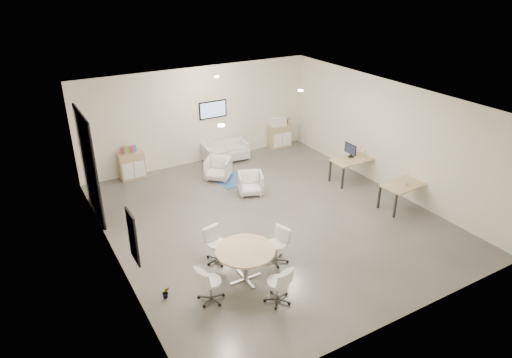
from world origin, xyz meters
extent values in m
cube|color=#4C4A45|center=(0.00, 0.00, -0.40)|extent=(8.00, 9.00, 0.80)
cube|color=white|center=(0.00, 0.00, 3.60)|extent=(8.00, 9.00, 0.80)
cube|color=silver|center=(0.00, 4.90, 1.60)|extent=(8.00, 0.80, 3.20)
cube|color=silver|center=(0.00, -4.90, 1.60)|extent=(8.00, 0.80, 3.20)
cube|color=silver|center=(-4.40, 0.00, 1.60)|extent=(0.80, 9.00, 3.20)
cube|color=silver|center=(4.40, 0.00, 1.60)|extent=(0.80, 9.00, 3.20)
cube|color=black|center=(-3.96, 2.50, 1.43)|extent=(0.02, 1.90, 2.85)
cube|color=black|center=(-3.94, 2.50, 2.81)|extent=(0.06, 1.90, 0.08)
cube|color=black|center=(-3.94, 1.59, 1.43)|extent=(0.06, 0.08, 2.85)
cube|color=black|center=(-3.94, 3.41, 1.43)|extent=(0.06, 0.08, 2.85)
cube|color=black|center=(-3.94, 2.65, 1.43)|extent=(0.06, 0.07, 2.85)
cube|color=#B2B2B7|center=(-3.90, 2.05, 1.05)|extent=(0.04, 0.60, 0.05)
cube|color=black|center=(-3.98, -1.60, 1.55)|extent=(0.04, 0.54, 1.04)
cube|color=white|center=(-3.95, -1.60, 1.55)|extent=(0.01, 0.46, 0.96)
cube|color=#D6555C|center=(-3.95, -1.60, 1.35)|extent=(0.01, 0.32, 0.30)
cube|color=black|center=(0.50, 4.46, 1.75)|extent=(0.98, 0.05, 0.58)
cube|color=#8AB0EE|center=(0.50, 4.44, 1.75)|extent=(0.90, 0.01, 0.50)
cylinder|color=#FFEAC6|center=(-1.80, -1.00, 3.18)|extent=(0.14, 0.14, 0.03)
cylinder|color=#FFEAC6|center=(1.20, 0.50, 3.18)|extent=(0.14, 0.14, 0.03)
cylinder|color=#FFEAC6|center=(0.00, 3.00, 3.18)|extent=(0.14, 0.14, 0.03)
cube|color=tan|center=(-2.42, 4.28, 0.43)|extent=(0.77, 0.38, 0.86)
cube|color=white|center=(-2.60, 4.08, 0.35)|extent=(0.32, 0.02, 0.52)
cube|color=white|center=(-2.25, 4.08, 0.35)|extent=(0.32, 0.02, 0.52)
cube|color=tan|center=(3.05, 4.28, 0.42)|extent=(0.83, 0.39, 0.83)
cube|color=white|center=(2.86, 4.07, 0.33)|extent=(0.35, 0.02, 0.50)
cube|color=white|center=(3.24, 4.07, 0.33)|extent=(0.35, 0.02, 0.50)
cube|color=red|center=(-2.66, 4.28, 0.97)|extent=(0.04, 0.14, 0.22)
cube|color=#337FCC|center=(-2.61, 4.28, 0.97)|extent=(0.04, 0.14, 0.22)
cube|color=gold|center=(-2.55, 4.28, 0.97)|extent=(0.04, 0.14, 0.22)
cube|color=#4CB24C|center=(-2.49, 4.28, 0.97)|extent=(0.04, 0.14, 0.22)
cube|color=#CC6619|center=(-2.43, 4.28, 0.97)|extent=(0.04, 0.14, 0.22)
cube|color=purple|center=(-2.38, 4.28, 0.97)|extent=(0.04, 0.14, 0.22)
cube|color=#E54C7F|center=(-2.32, 4.28, 0.97)|extent=(0.04, 0.14, 0.22)
cube|color=teal|center=(-2.26, 4.28, 0.97)|extent=(0.04, 0.14, 0.22)
cube|color=white|center=(2.95, 4.28, 0.98)|extent=(0.54, 0.46, 0.30)
cube|color=white|center=(2.95, 4.28, 1.17)|extent=(0.41, 0.35, 0.06)
cube|color=silver|center=(0.74, 4.08, 0.24)|extent=(1.57, 0.87, 0.28)
cube|color=silver|center=(0.74, 4.37, 0.52)|extent=(1.52, 0.29, 0.28)
cube|color=silver|center=(0.05, 4.08, 0.38)|extent=(0.19, 0.76, 0.57)
cube|color=silver|center=(1.43, 4.08, 0.38)|extent=(0.19, 0.76, 0.57)
cube|color=#304992|center=(0.45, 2.57, 0.01)|extent=(1.48, 1.06, 0.01)
imported|color=silver|center=(-0.12, 2.89, 0.38)|extent=(1.00, 0.99, 0.75)
imported|color=silver|center=(0.27, 1.50, 0.35)|extent=(0.88, 0.85, 0.71)
cube|color=tan|center=(3.45, 0.69, 0.72)|extent=(1.42, 0.72, 0.04)
cube|color=black|center=(2.80, 0.39, 0.35)|extent=(0.05, 0.05, 0.70)
cube|color=black|center=(4.11, 0.39, 0.35)|extent=(0.05, 0.05, 0.70)
cube|color=black|center=(2.80, 0.99, 0.35)|extent=(0.05, 0.05, 0.70)
cube|color=black|center=(4.11, 0.99, 0.35)|extent=(0.05, 0.05, 0.70)
cube|color=tan|center=(3.54, -1.34, 0.71)|extent=(1.45, 0.81, 0.04)
cube|color=black|center=(2.89, -1.64, 0.34)|extent=(0.05, 0.05, 0.69)
cube|color=black|center=(4.19, -1.64, 0.34)|extent=(0.05, 0.05, 0.69)
cube|color=black|center=(2.89, -1.04, 0.34)|extent=(0.05, 0.05, 0.69)
cube|color=black|center=(4.19, -1.04, 0.34)|extent=(0.05, 0.05, 0.69)
cylinder|color=black|center=(3.45, 0.84, 0.75)|extent=(0.20, 0.20, 0.02)
cube|color=black|center=(3.45, 0.84, 0.87)|extent=(0.04, 0.03, 0.24)
cube|color=black|center=(3.40, 0.84, 1.02)|extent=(0.03, 0.50, 0.32)
cylinder|color=tan|center=(-1.81, -1.99, 0.74)|extent=(1.26, 1.26, 0.04)
cylinder|color=#B2B2B7|center=(-1.81, -1.99, 0.36)|extent=(0.10, 0.10, 0.72)
cube|color=#B2B2B7|center=(-1.81, -1.99, 0.01)|extent=(0.73, 0.06, 0.03)
cube|color=#B2B2B7|center=(-1.81, -1.99, 0.01)|extent=(0.06, 0.73, 0.03)
imported|color=#3F7F3F|center=(3.33, 4.27, 0.94)|extent=(0.33, 0.34, 0.22)
imported|color=#3F7F3F|center=(-3.49, -1.70, 0.06)|extent=(0.24, 0.31, 0.12)
imported|color=white|center=(3.40, -1.42, 0.79)|extent=(0.14, 0.11, 0.13)
camera|label=1|loc=(-5.57, -8.96, 6.14)|focal=32.00mm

